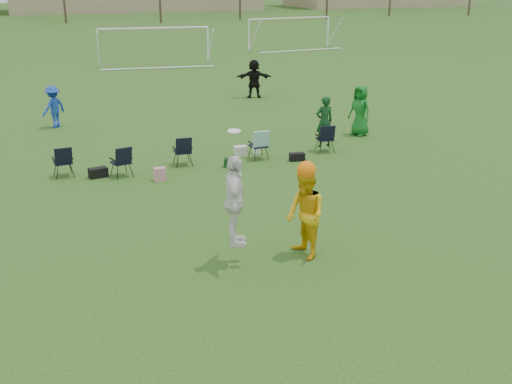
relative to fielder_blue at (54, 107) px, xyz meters
name	(u,v)px	position (x,y,z in m)	size (l,w,h in m)	color
ground	(228,276)	(2.96, -15.04, -0.84)	(260.00, 260.00, 0.00)	#214B17
fielder_blue	(54,107)	(0.00, 0.00, 0.00)	(1.08, 0.62, 1.68)	#173CB1
fielder_green_far	(360,110)	(11.07, -4.98, 0.12)	(0.94, 0.61, 1.93)	#12681F
fielder_black	(254,79)	(9.63, 3.63, 0.10)	(1.75, 0.56, 1.89)	black
center_contest	(276,208)	(4.18, -14.59, 0.36)	(2.38, 1.23, 2.99)	white
sideline_setup	(224,145)	(5.13, -6.92, -0.27)	(9.47, 2.29, 1.93)	#103A18
goal_mid	(154,36)	(6.96, 16.96, 1.08)	(7.40, 0.63, 2.46)	white
goal_right	(290,24)	(18.96, 22.96, 1.08)	(7.35, 1.14, 2.46)	white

